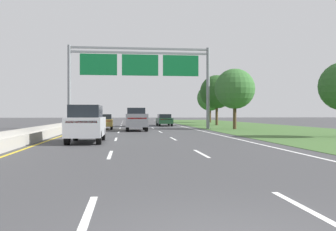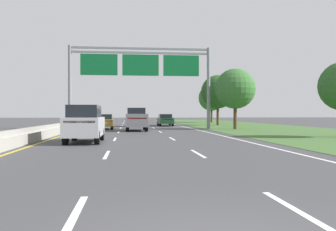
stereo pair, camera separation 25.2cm
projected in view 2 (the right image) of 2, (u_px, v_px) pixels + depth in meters
name	position (u px, v px, depth m)	size (l,w,h in m)	color
ground_plane	(138.00, 129.00, 39.31)	(220.00, 220.00, 0.00)	#3D3D3F
lane_striping	(138.00, 129.00, 38.85)	(11.96, 106.00, 0.01)	white
grass_verge_right	(264.00, 128.00, 40.80)	(14.00, 110.00, 0.02)	#3D602D
median_barrier_concrete	(74.00, 126.00, 38.60)	(0.60, 110.00, 0.85)	#99968E
overhead_sign_gantry	(141.00, 70.00, 39.14)	(15.06, 0.42, 8.77)	gray
pickup_truck_grey	(136.00, 119.00, 35.45)	(2.01, 5.40, 2.20)	slate
car_darkgreen_right_lane_sedan	(165.00, 120.00, 48.73)	(1.89, 4.43, 1.57)	#193D23
car_blue_centre_lane_suv	(138.00, 118.00, 47.27)	(1.97, 4.73, 2.11)	navy
car_gold_left_lane_sedan	(104.00, 121.00, 38.95)	(1.92, 4.44, 1.57)	#A38438
car_silver_left_lane_suv	(85.00, 123.00, 21.04)	(1.93, 4.71, 2.11)	#B2B5BA
roadside_tree_mid	(235.00, 89.00, 38.56)	(4.20, 4.20, 6.34)	#4C3823
roadside_tree_far	(218.00, 92.00, 51.51)	(4.68, 4.68, 7.02)	#4C3823
roadside_tree_distant	(212.00, 98.00, 67.24)	(4.75, 4.75, 6.89)	#4C3823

